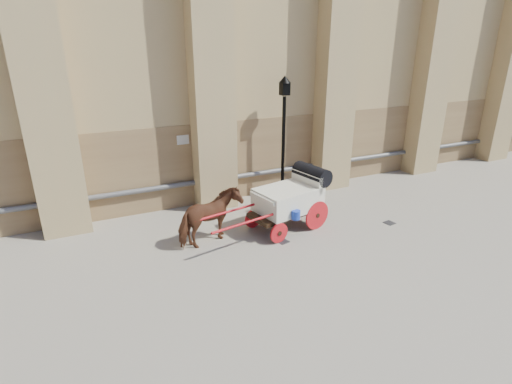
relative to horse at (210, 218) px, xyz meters
name	(u,v)px	position (x,y,z in m)	size (l,w,h in m)	color
ground	(287,241)	(2.12, -0.88, -0.83)	(90.00, 90.00, 0.00)	gray
horse	(210,218)	(0.00, 0.00, 0.00)	(0.89, 1.96, 1.66)	brown
carriage	(292,197)	(2.76, 0.02, 0.21)	(4.55, 2.03, 1.93)	black
street_lamp	(283,136)	(3.71, 2.37, 1.62)	(0.43, 0.43, 4.59)	black
drain_grate_near	(283,241)	(2.00, -0.84, -0.82)	(0.32, 0.32, 0.01)	black
drain_grate_far	(389,223)	(5.88, -1.19, -0.82)	(0.32, 0.32, 0.01)	black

